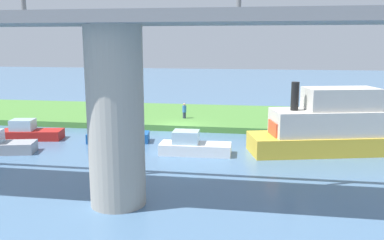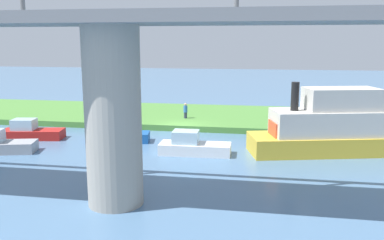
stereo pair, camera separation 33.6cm
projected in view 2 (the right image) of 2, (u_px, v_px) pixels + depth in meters
ground_plane at (179, 132)px, 34.03m from camera, size 160.00×160.00×0.00m
grassy_bank at (192, 116)px, 39.78m from camera, size 80.00×12.00×0.50m
bridge_pylon at (113, 118)px, 18.23m from camera, size 2.52×2.52×8.08m
bridge_span at (110, 13)px, 17.39m from camera, size 73.49×4.30×3.25m
person_on_bank at (185, 111)px, 37.17m from camera, size 0.50×0.50×1.39m
mooring_post at (117, 116)px, 36.22m from camera, size 0.20×0.20×0.70m
riverboat_paddlewheel at (326, 127)px, 27.25m from camera, size 9.86×5.33×4.79m
motorboat_red at (31, 132)px, 31.46m from camera, size 4.83×2.37×1.54m
motorboat_white at (117, 135)px, 30.57m from camera, size 4.70×2.33×1.50m
skiff_small at (193, 146)px, 27.17m from camera, size 4.75×1.80×1.57m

